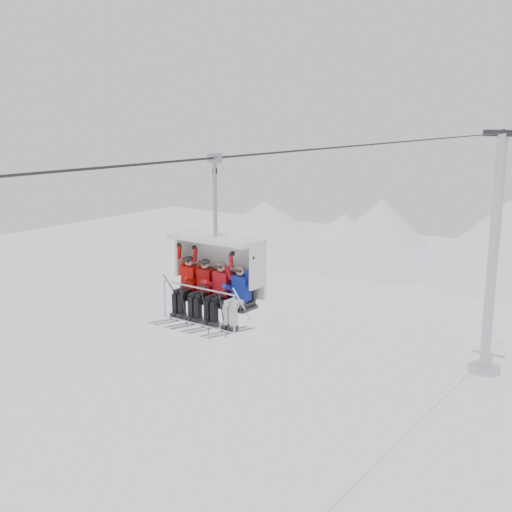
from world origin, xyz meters
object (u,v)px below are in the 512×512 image
Objects in this scene: skier_far_left at (187,283)px; skier_center_right at (219,290)px; chairlift_carrier at (219,267)px; skier_far_right at (238,294)px; skier_center_left at (203,287)px; lift_tower_right at (492,273)px.

skier_center_right is at bearing 0.00° from skier_far_left.
chairlift_carrier is 2.36× the size of skier_far_left.
skier_center_right is 0.58m from skier_far_right.
skier_center_left is 1.00× the size of skier_center_right.
skier_far_left and skier_center_right have the same top height.
lift_tower_right is 7.99× the size of skier_center_right.
skier_center_left and skier_center_right have the same top height.
skier_center_right is at bearing -51.44° from chairlift_carrier.
skier_center_right is at bearing -89.42° from lift_tower_right.
lift_tower_right reaches higher than chairlift_carrier.
chairlift_carrier is 0.62m from skier_center_left.
skier_center_right is (0.24, -0.30, -0.47)m from chairlift_carrier.
skier_center_left is at bearing 0.00° from skier_far_left.
skier_center_left is at bearing -90.63° from lift_tower_right.
chairlift_carrier is 2.36× the size of skier_center_left.
skier_far_left reaches higher than skier_far_right.
skier_far_left is 1.03m from skier_center_right.
skier_far_left is at bearing -91.88° from lift_tower_right.
lift_tower_right is 24.23m from skier_center_left.
lift_tower_right is 7.99× the size of skier_far_left.
chairlift_carrier is 0.99m from skier_far_right.
lift_tower_right reaches higher than skier_center_right.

